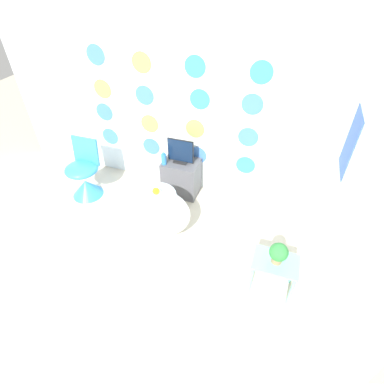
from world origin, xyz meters
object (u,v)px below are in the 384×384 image
Objects in this scene: tv at (181,152)px; potted_plant_left at (279,253)px; bathtub at (157,212)px; chair at (85,178)px; vase at (164,159)px.

potted_plant_left is at bearing -39.74° from tv.
bathtub is at bearing -91.27° from tv.
bathtub is 1.27m from chair.
vase is at bearing 146.62° from potted_plant_left.
bathtub is 0.87m from tv.
chair is at bearing 165.27° from potted_plant_left.
tv is 2.08× the size of vase.
tv reaches higher than potted_plant_left.
bathtub is 3.64× the size of potted_plant_left.
potted_plant_left is at bearing -14.73° from chair.
chair is at bearing -159.06° from tv.
vase is at bearing 104.95° from bathtub.
chair is 1.16m from vase.
potted_plant_left reaches higher than bathtub.
chair is 1.39m from tv.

